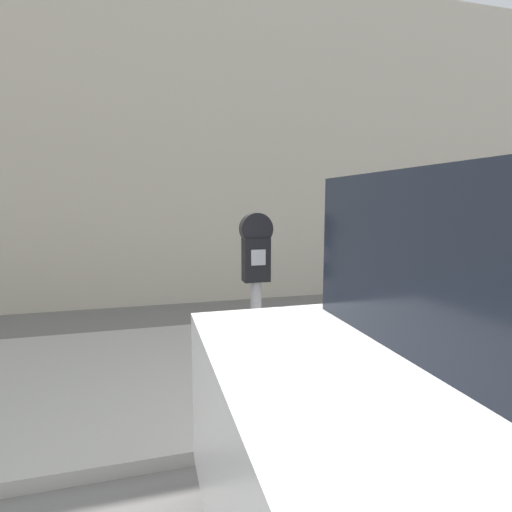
% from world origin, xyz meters
% --- Properties ---
extents(sidewalk, '(24.00, 2.80, 0.10)m').
position_xyz_m(sidewalk, '(0.00, 2.20, 0.05)').
color(sidewalk, '#ADAAA3').
rests_on(sidewalk, ground_plane).
extents(building_facade, '(24.00, 0.30, 5.53)m').
position_xyz_m(building_facade, '(0.00, 5.32, 2.77)').
color(building_facade, beige).
rests_on(building_facade, ground_plane).
extents(parking_meter, '(0.23, 0.12, 1.56)m').
position_xyz_m(parking_meter, '(-0.44, 1.03, 1.13)').
color(parking_meter, gray).
rests_on(parking_meter, sidewalk).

